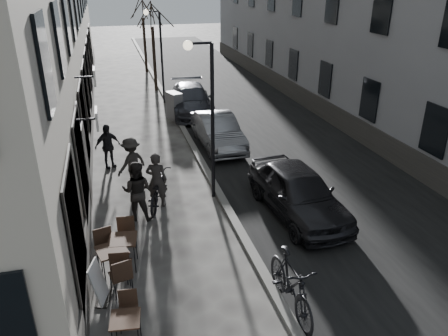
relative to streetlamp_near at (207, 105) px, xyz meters
name	(u,v)px	position (x,y,z in m)	size (l,w,h in m)	color
ground	(280,322)	(0.17, -6.00, -3.16)	(120.00, 120.00, 0.00)	#3C3937
road	(238,107)	(4.02, 10.00, -3.16)	(7.30, 60.00, 0.00)	black
kerb	(173,111)	(0.37, 10.00, -3.10)	(0.25, 60.00, 0.12)	slate
streetlamp_near	(207,105)	(0.00, 0.00, 0.00)	(0.90, 0.28, 5.09)	black
streetlamp_far	(158,47)	(0.00, 12.00, 0.00)	(0.90, 0.28, 5.09)	black
tree_near	(151,13)	(0.07, 15.00, 1.50)	(2.40, 2.40, 5.70)	black
tree_far	(142,6)	(0.07, 21.00, 1.50)	(2.40, 2.40, 5.70)	black
bistro_set_a	(126,329)	(-3.00, -5.82, -2.73)	(0.65, 1.46, 0.84)	black
bistro_set_b	(113,261)	(-3.18, -3.56, -2.65)	(0.86, 1.73, 0.99)	black
bistro_set_c	(124,250)	(-2.90, -3.16, -2.65)	(0.77, 1.72, 0.99)	black
sign_board	(100,286)	(-3.50, -4.31, -2.75)	(0.50, 0.64, 1.00)	black
utility_cabinet	(174,106)	(0.27, 8.80, -2.47)	(0.50, 0.91, 1.37)	slate
bicycle	(157,190)	(-1.69, -0.17, -2.61)	(0.74, 2.11, 1.11)	black
cyclist_rider	(157,180)	(-1.69, -0.17, -2.25)	(0.66, 0.43, 1.81)	#2A2725
pedestrian_near	(137,191)	(-2.35, -0.81, -2.23)	(0.90, 0.70, 1.86)	black
pedestrian_mid	(132,163)	(-2.35, 1.46, -2.26)	(1.16, 0.67, 1.80)	#2A2725
pedestrian_far	(108,146)	(-3.12, 3.37, -2.30)	(1.01, 0.42, 1.72)	black
car_near	(298,192)	(2.39, -1.80, -2.40)	(1.80, 4.47, 1.52)	black
car_mid	(218,131)	(1.45, 4.44, -2.47)	(1.47, 4.21, 1.39)	gray
car_far	(191,100)	(1.30, 9.56, -2.43)	(2.05, 5.05, 1.46)	#363840
moped	(291,284)	(0.52, -5.67, -2.48)	(0.64, 2.28, 1.37)	black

